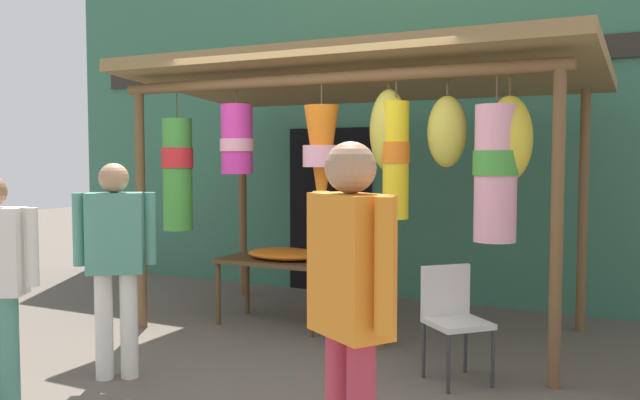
{
  "coord_description": "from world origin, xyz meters",
  "views": [
    {
      "loc": [
        2.57,
        -4.87,
        1.64
      ],
      "look_at": [
        -0.3,
        0.79,
        1.24
      ],
      "focal_mm": 37.93,
      "sensor_mm": 36.0,
      "label": 1
    }
  ],
  "objects": [
    {
      "name": "ground_plane",
      "position": [
        0.0,
        0.0,
        0.0
      ],
      "size": [
        30.0,
        30.0,
        0.0
      ],
      "primitive_type": "plane",
      "color": "#60564C"
    },
    {
      "name": "shop_facade",
      "position": [
        -0.01,
        2.65,
        2.21
      ],
      "size": [
        10.06,
        0.29,
        4.43
      ],
      "color": "#387056",
      "rests_on": "ground_plane"
    },
    {
      "name": "market_stall_canopy",
      "position": [
        0.12,
        0.73,
        2.13
      ],
      "size": [
        4.3,
        2.26,
        2.56
      ],
      "color": "brown",
      "rests_on": "ground_plane"
    },
    {
      "name": "display_table",
      "position": [
        -0.77,
        0.79,
        0.57
      ],
      "size": [
        1.13,
        0.62,
        0.65
      ],
      "color": "brown",
      "rests_on": "ground_plane"
    },
    {
      "name": "flower_heap_on_table",
      "position": [
        -0.68,
        0.8,
        0.71
      ],
      "size": [
        0.77,
        0.54,
        0.1
      ],
      "color": "orange",
      "rests_on": "display_table"
    },
    {
      "name": "folding_chair",
      "position": [
        1.22,
        -0.05,
        0.5
      ],
      "size": [
        0.57,
        0.57,
        0.84
      ],
      "color": "beige",
      "rests_on": "ground_plane"
    },
    {
      "name": "wicker_basket_by_table",
      "position": [
        0.24,
        0.51,
        0.1
      ],
      "size": [
        0.42,
        0.42,
        0.2
      ],
      "primitive_type": "cylinder",
      "color": "olive",
      "rests_on": "ground_plane"
    },
    {
      "name": "vendor_in_orange",
      "position": [
        1.34,
        -2.14,
        1.02
      ],
      "size": [
        0.51,
        0.4,
        1.71
      ],
      "color": "#B23347",
      "rests_on": "ground_plane"
    },
    {
      "name": "shopper_by_bananas",
      "position": [
        -1.01,
        -1.15,
        0.94
      ],
      "size": [
        0.49,
        0.42,
        1.6
      ],
      "color": "silver",
      "rests_on": "ground_plane"
    }
  ]
}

